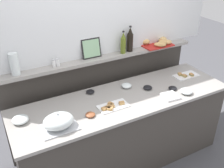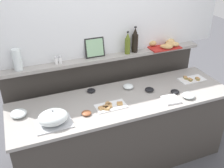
{
  "view_description": "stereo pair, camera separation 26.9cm",
  "coord_description": "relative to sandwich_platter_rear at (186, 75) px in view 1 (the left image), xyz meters",
  "views": [
    {
      "loc": [
        -1.26,
        -2.08,
        2.45
      ],
      "look_at": [
        -0.1,
        0.1,
        1.06
      ],
      "focal_mm": 41.77,
      "sensor_mm": 36.0,
      "label": 1
    },
    {
      "loc": [
        -1.02,
        -2.19,
        2.45
      ],
      "look_at": [
        -0.1,
        0.1,
        1.06
      ],
      "focal_mm": 41.77,
      "sensor_mm": 36.0,
      "label": 2
    }
  ],
  "objects": [
    {
      "name": "ground_plane",
      "position": [
        -0.96,
        0.52,
        -0.92
      ],
      "size": [
        12.0,
        12.0,
        0.0
      ],
      "primitive_type": "plane",
      "color": "#4C4C51"
    },
    {
      "name": "buffet_counter",
      "position": [
        -0.96,
        -0.08,
        -0.47
      ],
      "size": [
        2.47,
        0.75,
        0.91
      ],
      "color": "#3D3833",
      "rests_on": "ground_plane"
    },
    {
      "name": "back_ledge_unit",
      "position": [
        -0.96,
        0.48,
        -0.28
      ],
      "size": [
        2.48,
        0.22,
        1.23
      ],
      "color": "#3D3833",
      "rests_on": "ground_plane"
    },
    {
      "name": "sandwich_platter_rear",
      "position": [
        0.0,
        0.0,
        0.0
      ],
      "size": [
        0.33,
        0.17,
        0.04
      ],
      "color": "white",
      "rests_on": "buffet_counter"
    },
    {
      "name": "sandwich_platter_side",
      "position": [
        -1.16,
        -0.18,
        0.0
      ],
      "size": [
        0.32,
        0.17,
        0.04
      ],
      "color": "white",
      "rests_on": "buffet_counter"
    },
    {
      "name": "serving_cloche",
      "position": [
        -1.75,
        -0.25,
        0.06
      ],
      "size": [
        0.34,
        0.24,
        0.17
      ],
      "color": "#B7BABF",
      "rests_on": "buffet_counter"
    },
    {
      "name": "glass_bowl_large",
      "position": [
        -0.82,
        0.11,
        0.01
      ],
      "size": [
        0.12,
        0.12,
        0.05
      ],
      "color": "silver",
      "rests_on": "buffet_counter"
    },
    {
      "name": "glass_bowl_medium",
      "position": [
        -0.29,
        -0.33,
        0.02
      ],
      "size": [
        0.14,
        0.14,
        0.06
      ],
      "color": "silver",
      "rests_on": "buffet_counter"
    },
    {
      "name": "glass_bowl_small",
      "position": [
        -2.05,
        0.01,
        0.02
      ],
      "size": [
        0.16,
        0.16,
        0.06
      ],
      "color": "silver",
      "rests_on": "buffet_counter"
    },
    {
      "name": "condiment_bowl_dark",
      "position": [
        -0.37,
        -0.19,
        0.01
      ],
      "size": [
        0.1,
        0.1,
        0.03
      ],
      "primitive_type": "ellipsoid",
      "color": "black",
      "rests_on": "buffet_counter"
    },
    {
      "name": "condiment_bowl_cream",
      "position": [
        -1.42,
        -0.21,
        0.01
      ],
      "size": [
        0.1,
        0.1,
        0.03
      ],
      "primitive_type": "ellipsoid",
      "color": "brown",
      "rests_on": "buffet_counter"
    },
    {
      "name": "condiment_bowl_red",
      "position": [
        -1.25,
        0.19,
        0.01
      ],
      "size": [
        0.1,
        0.1,
        0.03
      ],
      "primitive_type": "ellipsoid",
      "color": "black",
      "rests_on": "buffet_counter"
    },
    {
      "name": "condiment_bowl_teal",
      "position": [
        -0.62,
        -0.04,
        0.01
      ],
      "size": [
        0.1,
        0.1,
        0.04
      ],
      "primitive_type": "ellipsoid",
      "color": "black",
      "rests_on": "buffet_counter"
    },
    {
      "name": "napkin_stack",
      "position": [
        -0.5,
        -0.31,
        0.0
      ],
      "size": [
        0.19,
        0.19,
        0.02
      ],
      "primitive_type": "cube",
      "rotation": [
        0.0,
        0.0,
        -0.1
      ],
      "color": "white",
      "rests_on": "buffet_counter"
    },
    {
      "name": "wine_bottle_dark",
      "position": [
        -0.61,
        0.4,
        0.45
      ],
      "size": [
        0.08,
        0.08,
        0.32
      ],
      "color": "black",
      "rests_on": "back_ledge_unit"
    },
    {
      "name": "olive_oil_bottle",
      "position": [
        -0.71,
        0.38,
        0.43
      ],
      "size": [
        0.06,
        0.06,
        0.28
      ],
      "color": "#56661E",
      "rests_on": "back_ledge_unit"
    },
    {
      "name": "salt_shaker",
      "position": [
        -1.57,
        0.4,
        0.35
      ],
      "size": [
        0.03,
        0.03,
        0.09
      ],
      "color": "white",
      "rests_on": "back_ledge_unit"
    },
    {
      "name": "pepper_shaker",
      "position": [
        -1.52,
        0.4,
        0.35
      ],
      "size": [
        0.03,
        0.03,
        0.09
      ],
      "color": "white",
      "rests_on": "back_ledge_unit"
    },
    {
      "name": "bread_basket",
      "position": [
        -0.15,
        0.39,
        0.34
      ],
      "size": [
        0.43,
        0.33,
        0.08
      ],
      "color": "#B2231E",
      "rests_on": "back_ledge_unit"
    },
    {
      "name": "framed_picture",
      "position": [
        -1.11,
        0.44,
        0.42
      ],
      "size": [
        0.23,
        0.06,
        0.23
      ],
      "color": "black",
      "rests_on": "back_ledge_unit"
    },
    {
      "name": "water_carafe",
      "position": [
        -1.97,
        0.4,
        0.42
      ],
      "size": [
        0.09,
        0.09,
        0.23
      ],
      "primitive_type": "cylinder",
      "color": "silver",
      "rests_on": "back_ledge_unit"
    }
  ]
}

